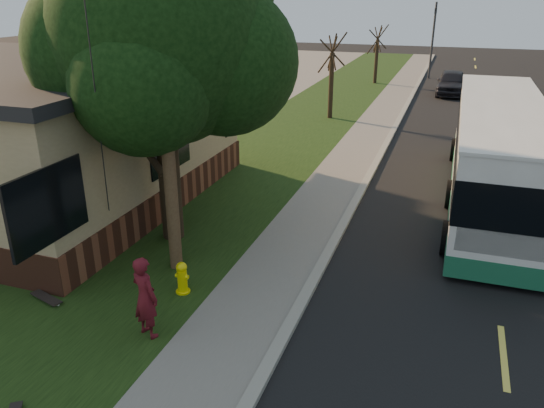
{
  "coord_description": "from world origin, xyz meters",
  "views": [
    {
      "loc": [
        2.56,
        -8.95,
        6.27
      ],
      "look_at": [
        -1.28,
        2.22,
        1.5
      ],
      "focal_mm": 35.0,
      "sensor_mm": 36.0,
      "label": 1
    }
  ],
  "objects_px": {
    "fire_hydrant": "(182,278)",
    "skateboard_spare": "(46,298)",
    "traffic_signal": "(433,35)",
    "bare_tree_near": "(331,77)",
    "transit_bus": "(497,151)",
    "leafy_tree": "(163,40)",
    "bare_tree_far": "(377,55)",
    "utility_pole": "(162,75)",
    "distant_car": "(452,82)",
    "skateboarder": "(145,297)",
    "dumpster": "(158,158)"
  },
  "relations": [
    {
      "from": "traffic_signal",
      "to": "distant_car",
      "type": "bearing_deg",
      "value": -74.7
    },
    {
      "from": "bare_tree_far",
      "to": "dumpster",
      "type": "height_order",
      "value": "bare_tree_far"
    },
    {
      "from": "fire_hydrant",
      "to": "bare_tree_near",
      "type": "xyz_separation_m",
      "value": [
        -0.9,
        18.0,
        1.72
      ]
    },
    {
      "from": "leafy_tree",
      "to": "skateboarder",
      "type": "height_order",
      "value": "leafy_tree"
    },
    {
      "from": "leafy_tree",
      "to": "bare_tree_far",
      "type": "relative_size",
      "value": 1.94
    },
    {
      "from": "bare_tree_near",
      "to": "skateboard_spare",
      "type": "height_order",
      "value": "bare_tree_near"
    },
    {
      "from": "bare_tree_near",
      "to": "skateboarder",
      "type": "bearing_deg",
      "value": -87.08
    },
    {
      "from": "skateboard_spare",
      "to": "dumpster",
      "type": "height_order",
      "value": "dumpster"
    },
    {
      "from": "skateboarder",
      "to": "fire_hydrant",
      "type": "bearing_deg",
      "value": -65.72
    },
    {
      "from": "utility_pole",
      "to": "transit_bus",
      "type": "distance_m",
      "value": 10.68
    },
    {
      "from": "distant_car",
      "to": "transit_bus",
      "type": "bearing_deg",
      "value": -84.77
    },
    {
      "from": "utility_pole",
      "to": "transit_bus",
      "type": "xyz_separation_m",
      "value": [
        7.32,
        7.19,
        -2.96
      ]
    },
    {
      "from": "transit_bus",
      "to": "traffic_signal",
      "type": "bearing_deg",
      "value": 97.76
    },
    {
      "from": "bare_tree_far",
      "to": "skateboard_spare",
      "type": "relative_size",
      "value": 4.43
    },
    {
      "from": "bare_tree_far",
      "to": "utility_pole",
      "type": "bearing_deg",
      "value": -90.6
    },
    {
      "from": "leafy_tree",
      "to": "transit_bus",
      "type": "bearing_deg",
      "value": 34.08
    },
    {
      "from": "skateboard_spare",
      "to": "distant_car",
      "type": "bearing_deg",
      "value": 75.35
    },
    {
      "from": "skateboard_spare",
      "to": "distant_car",
      "type": "xyz_separation_m",
      "value": [
        7.51,
        28.73,
        0.63
      ]
    },
    {
      "from": "skateboarder",
      "to": "skateboard_spare",
      "type": "distance_m",
      "value": 2.85
    },
    {
      "from": "utility_pole",
      "to": "leafy_tree",
      "type": "distance_m",
      "value": 1.94
    },
    {
      "from": "bare_tree_far",
      "to": "skateboarder",
      "type": "distance_m",
      "value": 31.62
    },
    {
      "from": "skateboard_spare",
      "to": "skateboarder",
      "type": "bearing_deg",
      "value": -7.0
    },
    {
      "from": "traffic_signal",
      "to": "bare_tree_near",
      "type": "bearing_deg",
      "value": -104.04
    },
    {
      "from": "transit_bus",
      "to": "distant_car",
      "type": "bearing_deg",
      "value": 95.12
    },
    {
      "from": "skateboarder",
      "to": "distant_car",
      "type": "relative_size",
      "value": 0.37
    },
    {
      "from": "bare_tree_far",
      "to": "traffic_signal",
      "type": "height_order",
      "value": "traffic_signal"
    },
    {
      "from": "leafy_tree",
      "to": "traffic_signal",
      "type": "height_order",
      "value": "leafy_tree"
    },
    {
      "from": "utility_pole",
      "to": "bare_tree_near",
      "type": "height_order",
      "value": "utility_pole"
    },
    {
      "from": "utility_pole",
      "to": "dumpster",
      "type": "xyz_separation_m",
      "value": [
        -3.8,
        5.72,
        -3.87
      ]
    },
    {
      "from": "utility_pole",
      "to": "skateboarder",
      "type": "bearing_deg",
      "value": -72.75
    },
    {
      "from": "fire_hydrant",
      "to": "bare_tree_near",
      "type": "bearing_deg",
      "value": 92.86
    },
    {
      "from": "traffic_signal",
      "to": "skateboarder",
      "type": "bearing_deg",
      "value": -94.82
    },
    {
      "from": "fire_hydrant",
      "to": "bare_tree_near",
      "type": "relative_size",
      "value": 0.17
    },
    {
      "from": "skateboarder",
      "to": "dumpster",
      "type": "bearing_deg",
      "value": -40.3
    },
    {
      "from": "fire_hydrant",
      "to": "traffic_signal",
      "type": "distance_m",
      "value": 34.25
    },
    {
      "from": "skateboard_spare",
      "to": "bare_tree_far",
      "type": "bearing_deg",
      "value": 85.94
    },
    {
      "from": "fire_hydrant",
      "to": "traffic_signal",
      "type": "height_order",
      "value": "traffic_signal"
    },
    {
      "from": "traffic_signal",
      "to": "distant_car",
      "type": "distance_m",
      "value": 7.19
    },
    {
      "from": "skateboard_spare",
      "to": "dumpster",
      "type": "relative_size",
      "value": 0.53
    },
    {
      "from": "leafy_tree",
      "to": "bare_tree_near",
      "type": "distance_m",
      "value": 15.66
    },
    {
      "from": "leafy_tree",
      "to": "skateboarder",
      "type": "bearing_deg",
      "value": -68.54
    },
    {
      "from": "utility_pole",
      "to": "bare_tree_far",
      "type": "xyz_separation_m",
      "value": [
        0.31,
        29.01,
        -2.63
      ]
    },
    {
      "from": "bare_tree_near",
      "to": "skateboard_spare",
      "type": "xyz_separation_m",
      "value": [
        -1.72,
        -19.27,
        -2.02
      ]
    },
    {
      "from": "bare_tree_far",
      "to": "skateboard_spare",
      "type": "bearing_deg",
      "value": -94.06
    },
    {
      "from": "fire_hydrant",
      "to": "skateboard_spare",
      "type": "distance_m",
      "value": 2.93
    },
    {
      "from": "leafy_tree",
      "to": "transit_bus",
      "type": "xyz_separation_m",
      "value": [
        8.19,
        5.54,
        -3.49
      ]
    },
    {
      "from": "leafy_tree",
      "to": "skateboard_spare",
      "type": "bearing_deg",
      "value": -105.01
    },
    {
      "from": "fire_hydrant",
      "to": "utility_pole",
      "type": "xyz_separation_m",
      "value": [
        -0.71,
        0.99,
        4.2
      ]
    },
    {
      "from": "bare_tree_near",
      "to": "distant_car",
      "type": "distance_m",
      "value": 11.18
    },
    {
      "from": "traffic_signal",
      "to": "transit_bus",
      "type": "height_order",
      "value": "traffic_signal"
    }
  ]
}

